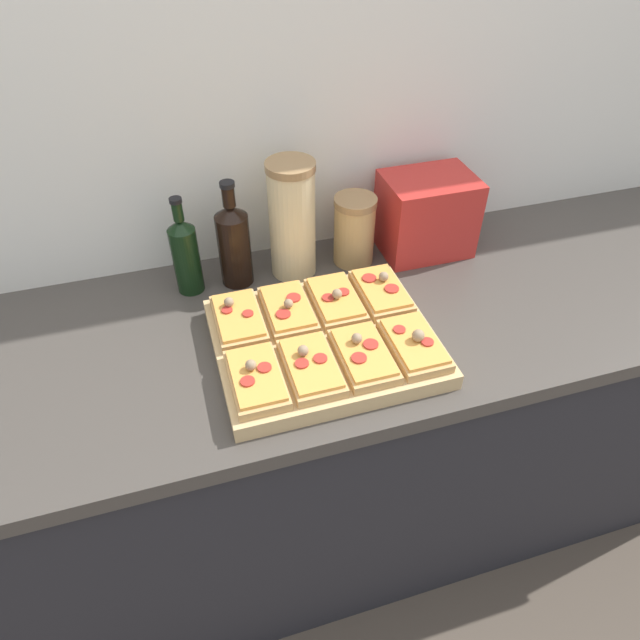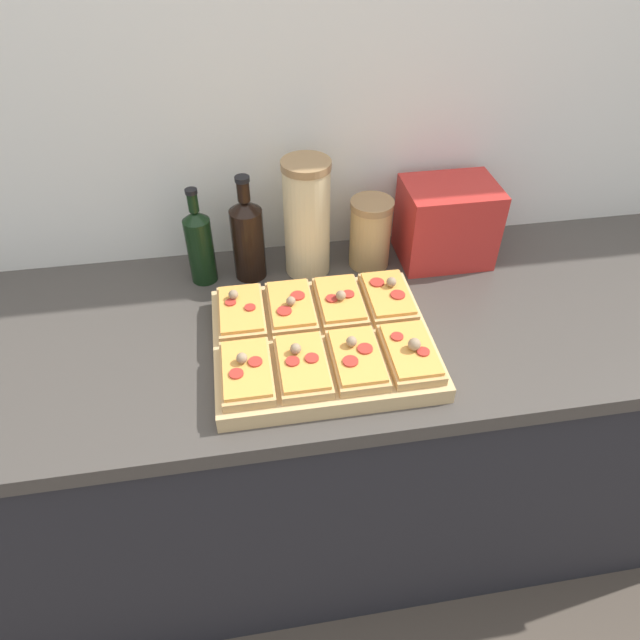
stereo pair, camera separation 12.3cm
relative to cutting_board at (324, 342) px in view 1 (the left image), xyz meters
The scene contains 17 objects.
ground_plane 0.93m from the cutting_board, 95.80° to the right, with size 12.00×12.00×0.00m, color #4C4238.
wall_back 0.56m from the cutting_board, 93.01° to the left, with size 6.00×0.06×2.50m.
kitchen_counter 0.47m from the cutting_board, 104.58° to the left, with size 2.63×0.67×0.89m.
cutting_board is the anchor object (origin of this frame).
pizza_slice_back_left 0.20m from the cutting_board, 150.81° to the left, with size 0.10×0.18×0.05m.
pizza_slice_back_midleft 0.11m from the cutting_board, 121.08° to the left, with size 0.10×0.18×0.05m.
pizza_slice_back_midright 0.11m from the cutting_board, 58.95° to the left, with size 0.10×0.18×0.05m.
pizza_slice_back_right 0.20m from the cutting_board, 29.16° to the left, with size 0.10×0.18×0.05m.
pizza_slice_front_left 0.19m from the cutting_board, 151.05° to the right, with size 0.10×0.18×0.05m.
pizza_slice_front_midleft 0.11m from the cutting_board, 121.23° to the right, with size 0.10×0.18×0.05m.
pizza_slice_front_midright 0.11m from the cutting_board, 58.95° to the right, with size 0.10×0.18×0.05m.
pizza_slice_front_right 0.20m from the cutting_board, 29.03° to the right, with size 0.10×0.18×0.05m.
olive_oil_bottle 0.40m from the cutting_board, 129.87° to the left, with size 0.06×0.06×0.25m.
wine_bottle 0.34m from the cutting_board, 114.07° to the left, with size 0.08×0.08×0.27m.
grain_jar_tall 0.33m from the cutting_board, 87.74° to the left, with size 0.12×0.12×0.30m.
grain_jar_short 0.35m from the cutting_board, 60.06° to the left, with size 0.11×0.11×0.18m.
toaster_oven 0.48m from the cutting_board, 38.88° to the left, with size 0.25×0.17×0.21m.
Camera 1 is at (-0.25, -0.63, 1.76)m, focal length 32.00 mm.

